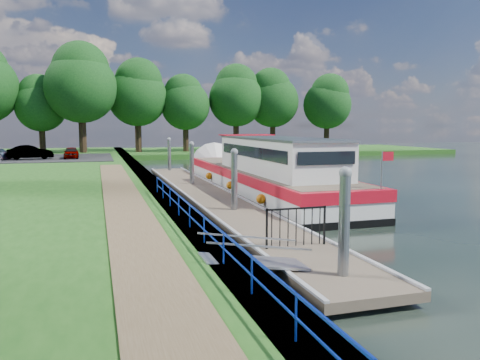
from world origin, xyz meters
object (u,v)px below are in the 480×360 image
object	(u,v)px
pontoon	(209,199)
car_a	(71,153)
car_b	(30,152)
barge	(258,174)

from	to	relation	value
pontoon	car_a	world-z (taller)	car_a
car_b	car_a	bearing A→B (deg)	-93.53
barge	car_a	bearing A→B (deg)	118.62
barge	car_a	world-z (taller)	barge
barge	car_b	bearing A→B (deg)	125.94
pontoon	car_a	distance (m)	24.69
barge	car_b	distance (m)	25.15
pontoon	barge	size ratio (longest dim) A/B	1.42
pontoon	barge	xyz separation A→B (m)	(3.60, 2.76, 0.90)
barge	car_a	size ratio (longest dim) A/B	6.68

